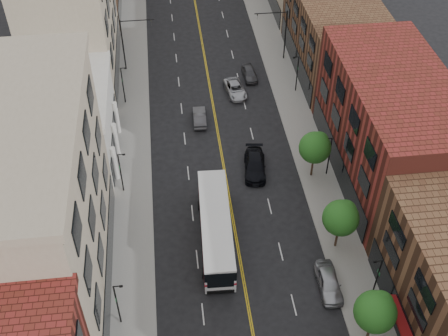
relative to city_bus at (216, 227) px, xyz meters
name	(u,v)px	position (x,y,z in m)	size (l,w,h in m)	color
sidewalk_left	(133,126)	(-8.00, 18.82, -1.84)	(4.00, 110.00, 0.15)	gray
sidewalk_right	(296,114)	(12.00, 18.82, -1.84)	(4.00, 110.00, 0.15)	gray
bldg_l_tanoffice	(33,214)	(-15.00, -3.18, 7.08)	(10.00, 22.00, 18.00)	tan
bldg_l_white	(65,125)	(-15.00, 14.82, 2.08)	(10.00, 14.00, 8.00)	silver
bldg_l_far_a	(70,11)	(-15.00, 31.82, 7.08)	(10.00, 20.00, 18.00)	tan
bldg_r_mid	(390,128)	(19.00, 7.82, 4.08)	(10.00, 22.00, 12.00)	maroon
bldg_r_far_a	(335,35)	(19.00, 28.82, 3.08)	(10.00, 20.00, 10.00)	brown
tree_r_1	(376,310)	(11.39, -12.11, 2.21)	(3.40, 3.40, 5.59)	black
tree_r_2	(342,217)	(11.39, -2.11, 2.21)	(3.40, 3.40, 5.59)	black
tree_r_3	(316,146)	(11.39, 7.89, 2.21)	(3.40, 3.40, 5.59)	black
lamp_l_1	(117,302)	(-8.95, -8.18, 1.05)	(0.81, 0.55, 5.05)	black
lamp_l_2	(121,171)	(-8.95, 7.82, 1.05)	(0.81, 0.55, 5.05)	black
lamp_l_3	(123,83)	(-8.95, 23.82, 1.05)	(0.81, 0.55, 5.05)	black
lamp_r_1	(377,277)	(12.95, -8.18, 1.05)	(0.81, 0.55, 5.05)	black
lamp_r_2	(329,154)	(12.95, 7.82, 1.05)	(0.81, 0.55, 5.05)	black
lamp_r_3	(297,72)	(12.95, 23.82, 1.05)	(0.81, 0.55, 5.05)	black
signal_mast_left	(128,38)	(-8.27, 31.82, 2.73)	(4.49, 0.18, 7.20)	black
signal_mast_right	(281,29)	(12.27, 31.82, 2.73)	(4.49, 0.18, 7.20)	black
city_bus	(216,227)	(0.00, 0.00, 0.00)	(3.48, 12.95, 3.30)	silver
car_parked_far	(329,282)	(9.40, -6.78, -1.11)	(1.92, 4.76, 1.62)	#ABADB3
car_lane_behind	(200,117)	(0.05, 18.87, -1.21)	(1.50, 4.31, 1.42)	#49494E
car_lane_a	(255,165)	(5.31, 9.36, -1.11)	(2.28, 5.61, 1.63)	black
car_lane_b	(235,89)	(5.13, 24.26, -1.23)	(2.30, 4.99, 1.39)	#ABACB3
car_lane_c	(249,73)	(7.50, 27.65, -1.21)	(1.68, 4.18, 1.43)	#434347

